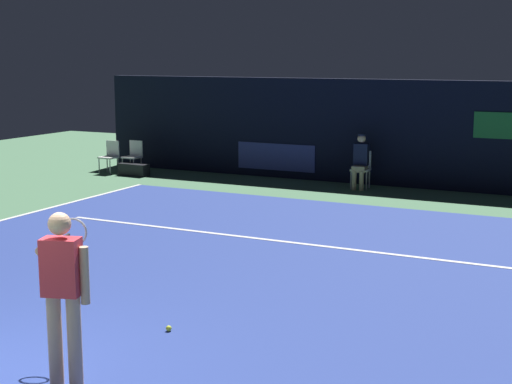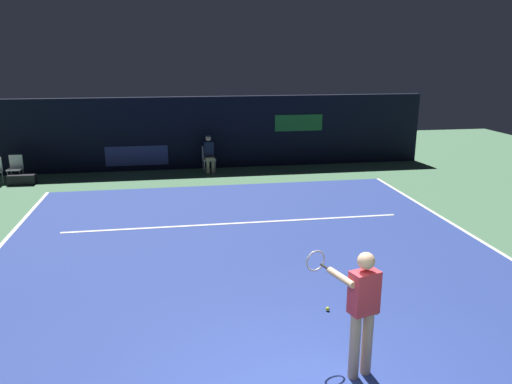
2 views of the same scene
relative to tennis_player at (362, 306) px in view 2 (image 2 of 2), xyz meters
name	(u,v)px [view 2 (image 2 of 2)]	position (x,y,z in m)	size (l,w,h in m)	color
ground_plane	(248,256)	(-0.83, 4.17, -0.99)	(31.78, 31.78, 0.00)	#4C7A56
court_surface	(248,255)	(-0.83, 4.17, -0.98)	(10.66, 11.59, 0.01)	navy
line_sideline_left	(479,240)	(4.45, 4.17, -0.97)	(0.10, 11.59, 0.01)	white
line_service	(236,223)	(-0.83, 6.20, -0.97)	(8.31, 0.10, 0.01)	white
back_wall	(213,132)	(-0.83, 12.71, 0.31)	(15.83, 0.33, 2.60)	black
tennis_player	(362,306)	(0.00, 0.00, 0.00)	(0.83, 0.92, 1.73)	#DBAD89
line_judge_on_chair	(209,153)	(-1.06, 11.92, -0.30)	(0.48, 0.56, 1.32)	white
courtside_chair_near	(15,167)	(-7.42, 11.55, -0.49)	(0.46, 0.43, 0.88)	white
tennis_ball	(328,309)	(0.11, 1.65, -0.94)	(0.07, 0.07, 0.07)	#CCE033
equipment_bag	(22,179)	(-7.15, 11.18, -0.83)	(0.84, 0.32, 0.32)	black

